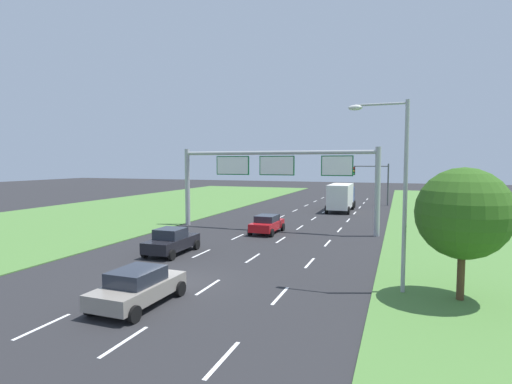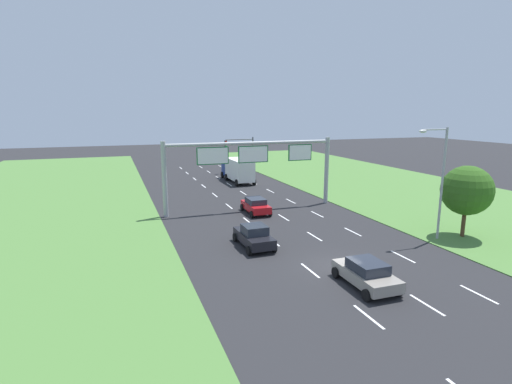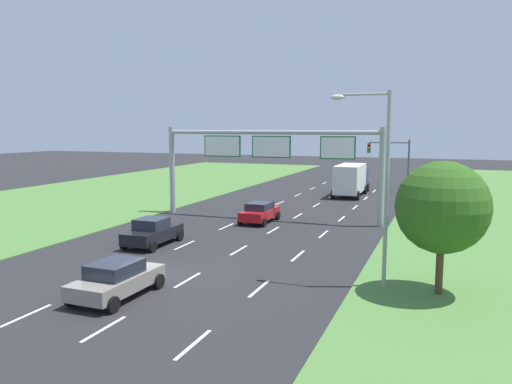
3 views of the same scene
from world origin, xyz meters
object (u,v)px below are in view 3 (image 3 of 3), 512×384
(car_mid_lane, at_px, (260,212))
(sign_gantry, at_px, (270,154))
(car_lead_silver, at_px, (116,279))
(car_near_red, at_px, (153,232))
(traffic_light_mast, at_px, (391,155))
(roadside_tree_near, at_px, (442,208))
(street_lamp, at_px, (378,172))
(box_truck, at_px, (351,179))

(car_mid_lane, bearing_deg, sign_gantry, 83.48)
(sign_gantry, bearing_deg, car_lead_silver, -89.82)
(car_near_red, distance_m, car_lead_silver, 9.18)
(traffic_light_mast, relative_size, roadside_tree_near, 1.00)
(traffic_light_mast, height_order, street_lamp, street_lamp)
(box_truck, relative_size, street_lamp, 0.98)
(car_near_red, relative_size, roadside_tree_near, 0.76)
(car_near_red, xyz_separation_m, car_lead_silver, (3.66, -8.42, -0.03))
(sign_gantry, height_order, roadside_tree_near, sign_gantry)
(car_lead_silver, xyz_separation_m, traffic_light_mast, (6.45, 42.71, 3.09))
(street_lamp, bearing_deg, traffic_light_mast, 95.04)
(box_truck, bearing_deg, car_mid_lane, -102.25)
(car_mid_lane, height_order, traffic_light_mast, traffic_light_mast)
(car_mid_lane, xyz_separation_m, street_lamp, (10.01, -12.20, 4.30))
(car_near_red, relative_size, car_lead_silver, 1.00)
(traffic_light_mast, bearing_deg, roadside_tree_near, -81.03)
(sign_gantry, bearing_deg, street_lamp, -54.61)
(car_lead_silver, bearing_deg, traffic_light_mast, 82.37)
(car_lead_silver, bearing_deg, box_truck, 85.47)
(car_mid_lane, bearing_deg, box_truck, 78.90)
(car_near_red, distance_m, street_lamp, 14.43)
(car_mid_lane, bearing_deg, traffic_light_mast, 75.75)
(car_mid_lane, xyz_separation_m, box_truck, (3.60, 17.36, 0.97))
(car_lead_silver, bearing_deg, roadside_tree_near, 23.02)
(car_mid_lane, height_order, roadside_tree_near, roadside_tree_near)
(street_lamp, height_order, roadside_tree_near, street_lamp)
(car_near_red, height_order, sign_gantry, sign_gantry)
(car_mid_lane, bearing_deg, car_near_red, -109.95)
(car_lead_silver, relative_size, street_lamp, 0.50)
(car_lead_silver, distance_m, street_lamp, 11.88)
(car_lead_silver, distance_m, sign_gantry, 19.52)
(box_truck, xyz_separation_m, sign_gantry, (-3.40, -15.75, 3.20))
(car_near_red, xyz_separation_m, street_lamp, (13.41, -3.16, 4.28))
(street_lamp, bearing_deg, sign_gantry, 125.39)
(sign_gantry, relative_size, roadside_tree_near, 3.07)
(car_near_red, bearing_deg, car_mid_lane, 68.85)
(traffic_light_mast, bearing_deg, box_truck, -111.49)
(car_near_red, xyz_separation_m, sign_gantry, (3.60, 10.65, 4.14))
(street_lamp, relative_size, roadside_tree_near, 1.51)
(car_mid_lane, height_order, box_truck, box_truck)
(car_near_red, distance_m, car_mid_lane, 9.65)
(car_mid_lane, distance_m, sign_gantry, 4.47)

